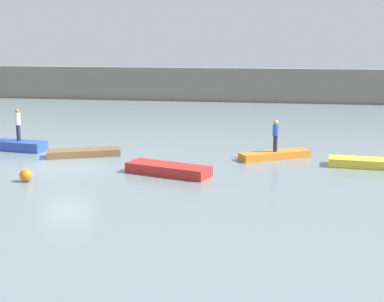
{
  "coord_description": "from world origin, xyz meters",
  "views": [
    {
      "loc": [
        10.5,
        -25.62,
        6.29
      ],
      "look_at": [
        6.09,
        1.52,
        0.64
      ],
      "focal_mm": 52.45,
      "sensor_mm": 36.0,
      "label": 1
    }
  ],
  "objects_px": {
    "rowboat_orange": "(275,155)",
    "person_white_shirt": "(18,123)",
    "rowboat_blue": "(19,146)",
    "person_blue_shirt": "(276,134)",
    "rowboat_yellow": "(367,163)",
    "rowboat_brown": "(83,153)",
    "rowboat_red": "(168,169)",
    "mooring_buoy": "(26,175)"
  },
  "relations": [
    {
      "from": "rowboat_red",
      "to": "person_blue_shirt",
      "type": "bearing_deg",
      "value": 59.3
    },
    {
      "from": "rowboat_blue",
      "to": "person_white_shirt",
      "type": "relative_size",
      "value": 1.7
    },
    {
      "from": "rowboat_blue",
      "to": "rowboat_yellow",
      "type": "bearing_deg",
      "value": 5.93
    },
    {
      "from": "rowboat_blue",
      "to": "rowboat_orange",
      "type": "distance_m",
      "value": 14.22
    },
    {
      "from": "rowboat_orange",
      "to": "rowboat_yellow",
      "type": "xyz_separation_m",
      "value": [
        4.49,
        -1.18,
        0.02
      ]
    },
    {
      "from": "rowboat_yellow",
      "to": "rowboat_orange",
      "type": "bearing_deg",
      "value": 170.44
    },
    {
      "from": "rowboat_brown",
      "to": "person_white_shirt",
      "type": "height_order",
      "value": "person_white_shirt"
    },
    {
      "from": "rowboat_blue",
      "to": "person_blue_shirt",
      "type": "height_order",
      "value": "person_blue_shirt"
    },
    {
      "from": "rowboat_orange",
      "to": "person_white_shirt",
      "type": "xyz_separation_m",
      "value": [
        -14.22,
        -0.07,
        1.34
      ]
    },
    {
      "from": "rowboat_brown",
      "to": "mooring_buoy",
      "type": "height_order",
      "value": "mooring_buoy"
    },
    {
      "from": "rowboat_orange",
      "to": "person_white_shirt",
      "type": "bearing_deg",
      "value": 149.86
    },
    {
      "from": "rowboat_red",
      "to": "rowboat_brown",
      "type": "bearing_deg",
      "value": 166.79
    },
    {
      "from": "rowboat_orange",
      "to": "mooring_buoy",
      "type": "distance_m",
      "value": 12.57
    },
    {
      "from": "rowboat_brown",
      "to": "rowboat_orange",
      "type": "bearing_deg",
      "value": -16.92
    },
    {
      "from": "rowboat_yellow",
      "to": "mooring_buoy",
      "type": "distance_m",
      "value": 16.14
    },
    {
      "from": "mooring_buoy",
      "to": "rowboat_blue",
      "type": "bearing_deg",
      "value": 118.31
    },
    {
      "from": "rowboat_blue",
      "to": "rowboat_orange",
      "type": "height_order",
      "value": "rowboat_blue"
    },
    {
      "from": "rowboat_yellow",
      "to": "person_blue_shirt",
      "type": "bearing_deg",
      "value": 170.44
    },
    {
      "from": "rowboat_brown",
      "to": "rowboat_red",
      "type": "distance_m",
      "value": 6.18
    },
    {
      "from": "rowboat_red",
      "to": "rowboat_yellow",
      "type": "distance_m",
      "value": 9.79
    },
    {
      "from": "rowboat_brown",
      "to": "rowboat_orange",
      "type": "distance_m",
      "value": 10.16
    },
    {
      "from": "rowboat_blue",
      "to": "rowboat_brown",
      "type": "xyz_separation_m",
      "value": [
        4.12,
        -0.95,
        -0.08
      ]
    },
    {
      "from": "rowboat_yellow",
      "to": "rowboat_brown",
      "type": "bearing_deg",
      "value": -175.45
    },
    {
      "from": "rowboat_brown",
      "to": "rowboat_orange",
      "type": "height_order",
      "value": "rowboat_orange"
    },
    {
      "from": "rowboat_brown",
      "to": "person_white_shirt",
      "type": "bearing_deg",
      "value": 144.29
    },
    {
      "from": "rowboat_brown",
      "to": "person_blue_shirt",
      "type": "height_order",
      "value": "person_blue_shirt"
    },
    {
      "from": "rowboat_brown",
      "to": "rowboat_blue",
      "type": "bearing_deg",
      "value": 144.29
    },
    {
      "from": "rowboat_red",
      "to": "rowboat_yellow",
      "type": "bearing_deg",
      "value": 36.18
    },
    {
      "from": "person_blue_shirt",
      "to": "mooring_buoy",
      "type": "distance_m",
      "value": 12.61
    },
    {
      "from": "rowboat_yellow",
      "to": "person_white_shirt",
      "type": "relative_size",
      "value": 2.03
    },
    {
      "from": "rowboat_brown",
      "to": "rowboat_orange",
      "type": "xyz_separation_m",
      "value": [
        10.11,
        1.02,
        0.0
      ]
    },
    {
      "from": "rowboat_red",
      "to": "mooring_buoy",
      "type": "relative_size",
      "value": 7.06
    },
    {
      "from": "rowboat_brown",
      "to": "person_white_shirt",
      "type": "relative_size",
      "value": 2.13
    },
    {
      "from": "rowboat_blue",
      "to": "mooring_buoy",
      "type": "height_order",
      "value": "mooring_buoy"
    },
    {
      "from": "person_blue_shirt",
      "to": "rowboat_blue",
      "type": "bearing_deg",
      "value": -179.74
    },
    {
      "from": "rowboat_red",
      "to": "mooring_buoy",
      "type": "bearing_deg",
      "value": -140.96
    },
    {
      "from": "mooring_buoy",
      "to": "rowboat_brown",
      "type": "bearing_deg",
      "value": 83.27
    },
    {
      "from": "rowboat_orange",
      "to": "rowboat_yellow",
      "type": "distance_m",
      "value": 4.64
    },
    {
      "from": "rowboat_yellow",
      "to": "person_white_shirt",
      "type": "height_order",
      "value": "person_white_shirt"
    },
    {
      "from": "rowboat_blue",
      "to": "rowboat_brown",
      "type": "height_order",
      "value": "rowboat_blue"
    },
    {
      "from": "person_blue_shirt",
      "to": "rowboat_yellow",
      "type": "bearing_deg",
      "value": -14.75
    },
    {
      "from": "rowboat_orange",
      "to": "rowboat_yellow",
      "type": "height_order",
      "value": "rowboat_yellow"
    }
  ]
}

